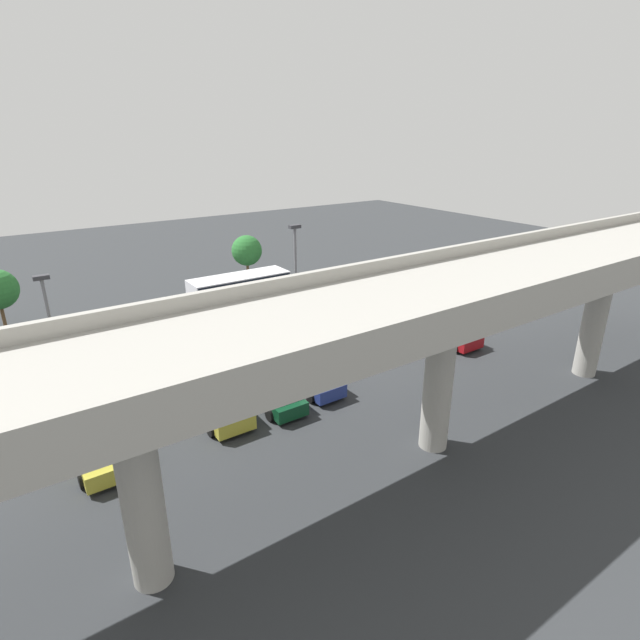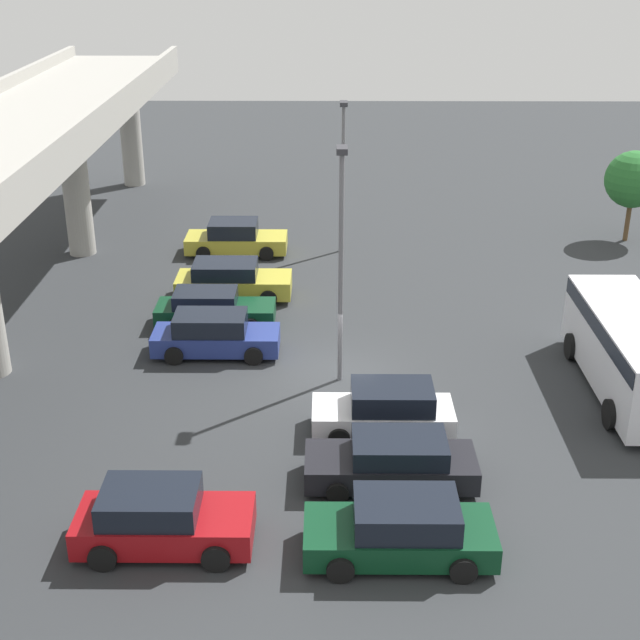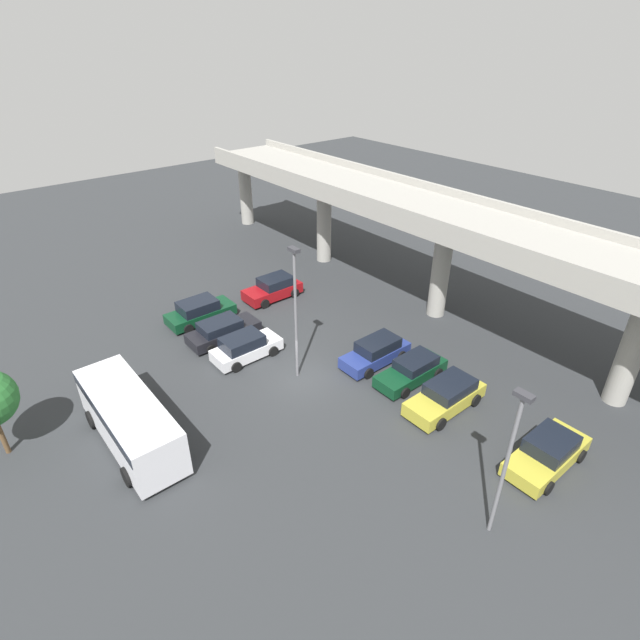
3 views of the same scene
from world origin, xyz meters
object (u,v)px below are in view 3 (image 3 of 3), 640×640
(parked_car_7, at_px, (273,288))
(shuttle_bus, at_px, (129,417))
(lamp_post_near_aisle, at_px, (508,455))
(lamp_post_mid_lot, at_px, (295,305))
(parked_car_5, at_px, (446,396))
(parked_car_0, at_px, (200,311))
(parked_car_4, at_px, (412,370))
(parked_car_6, at_px, (548,452))
(parked_car_1, at_px, (223,330))
(parked_car_3, at_px, (376,352))
(parked_car_2, at_px, (245,347))

(parked_car_7, relative_size, shuttle_bus, 0.56)
(lamp_post_near_aisle, bearing_deg, lamp_post_mid_lot, 178.78)
(parked_car_5, distance_m, parked_car_7, 16.63)
(parked_car_0, relative_size, lamp_post_near_aisle, 0.66)
(parked_car_4, height_order, parked_car_6, parked_car_6)
(parked_car_6, distance_m, shuttle_bus, 20.18)
(parked_car_1, relative_size, parked_car_3, 1.04)
(parked_car_4, height_order, shuttle_bus, shuttle_bus)
(parked_car_0, relative_size, parked_car_4, 1.02)
(parked_car_2, height_order, parked_car_6, parked_car_6)
(parked_car_0, bearing_deg, shuttle_bus, -133.50)
(parked_car_4, xyz_separation_m, parked_car_5, (2.83, -0.46, 0.09))
(shuttle_bus, height_order, lamp_post_mid_lot, lamp_post_mid_lot)
(parked_car_3, xyz_separation_m, parked_car_6, (11.14, 0.28, -0.01))
(parked_car_1, bearing_deg, shuttle_bus, -146.14)
(parked_car_0, relative_size, parked_car_3, 1.03)
(parked_car_2, bearing_deg, lamp_post_near_aisle, -86.39)
(parked_car_3, height_order, lamp_post_near_aisle, lamp_post_near_aisle)
(parked_car_0, xyz_separation_m, lamp_post_mid_lot, (9.51, 1.41, 4.02))
(parked_car_7, bearing_deg, shuttle_bus, 30.31)
(parked_car_2, height_order, lamp_post_near_aisle, lamp_post_near_aisle)
(parked_car_3, height_order, shuttle_bus, shuttle_bus)
(parked_car_0, height_order, parked_car_5, parked_car_0)
(parked_car_2, xyz_separation_m, parked_car_7, (-5.58, 6.01, 0.02))
(parked_car_5, bearing_deg, parked_car_6, 93.76)
(parked_car_3, height_order, parked_car_5, parked_car_5)
(parked_car_1, relative_size, parked_car_2, 1.10)
(parked_car_4, bearing_deg, lamp_post_mid_lot, -43.17)
(parked_car_7, bearing_deg, parked_car_0, -3.46)
(parked_car_4, distance_m, parked_car_5, 2.87)
(parked_car_5, distance_m, shuttle_bus, 16.45)
(parked_car_3, distance_m, parked_car_7, 11.17)
(parked_car_7, height_order, shuttle_bus, shuttle_bus)
(parked_car_4, relative_size, parked_car_6, 0.97)
(parked_car_2, bearing_deg, parked_car_5, -62.04)
(lamp_post_near_aisle, bearing_deg, parked_car_2, -176.39)
(parked_car_7, bearing_deg, parked_car_4, 91.30)
(parked_car_3, distance_m, parked_car_6, 11.14)
(parked_car_2, distance_m, parked_car_5, 12.51)
(parked_car_1, xyz_separation_m, parked_car_3, (8.35, 6.00, 0.06))
(parked_car_3, bearing_deg, parked_car_2, -43.13)
(parked_car_4, relative_size, parked_car_7, 1.05)
(parked_car_4, distance_m, lamp_post_mid_lot, 7.94)
(parked_car_2, xyz_separation_m, lamp_post_near_aisle, (17.15, 1.08, 3.51))
(parked_car_2, height_order, parked_car_4, parked_car_2)
(parked_car_1, xyz_separation_m, parked_car_4, (10.98, 6.37, -0.01))
(parked_car_3, relative_size, parked_car_7, 1.04)
(parked_car_6, relative_size, parked_car_7, 1.08)
(parked_car_4, height_order, parked_car_5, parked_car_5)
(parked_car_3, relative_size, parked_car_4, 0.99)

